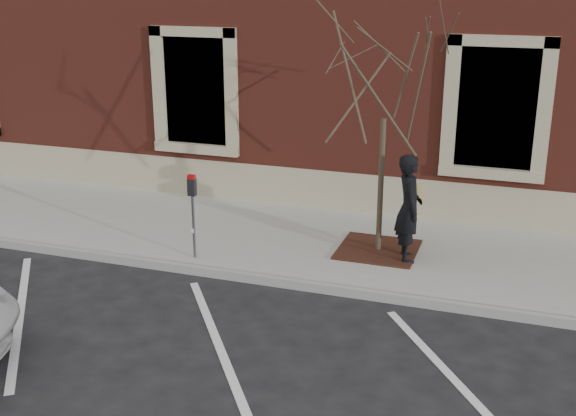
% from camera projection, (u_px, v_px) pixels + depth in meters
% --- Properties ---
extents(ground, '(120.00, 120.00, 0.00)m').
position_uv_depth(ground, '(276.00, 284.00, 11.56)').
color(ground, '#28282B').
rests_on(ground, ground).
extents(sidewalk_near, '(40.00, 3.50, 0.15)m').
position_uv_depth(sidewalk_near, '(308.00, 242.00, 13.11)').
color(sidewalk_near, '#B3B2A8').
rests_on(sidewalk_near, ground).
extents(curb_near, '(40.00, 0.12, 0.15)m').
position_uv_depth(curb_near, '(275.00, 281.00, 11.49)').
color(curb_near, '#9E9E99').
rests_on(curb_near, ground).
extents(parking_stripes, '(28.00, 4.40, 0.01)m').
position_uv_depth(parking_stripes, '(220.00, 349.00, 9.58)').
color(parking_stripes, silver).
rests_on(parking_stripes, ground).
extents(building_civic, '(40.00, 8.62, 8.00)m').
position_uv_depth(building_civic, '(384.00, 4.00, 17.24)').
color(building_civic, maroon).
rests_on(building_civic, ground).
extents(man, '(0.61, 0.76, 1.82)m').
position_uv_depth(man, '(409.00, 208.00, 11.87)').
color(man, black).
rests_on(man, sidewalk_near).
extents(parking_meter, '(0.13, 0.10, 1.45)m').
position_uv_depth(parking_meter, '(193.00, 201.00, 11.92)').
color(parking_meter, '#595B60').
rests_on(parking_meter, sidewalk_near).
extents(tree_grate, '(1.34, 1.34, 0.03)m').
position_uv_depth(tree_grate, '(378.00, 249.00, 12.53)').
color(tree_grate, '#3F1A14').
rests_on(tree_grate, sidewalk_near).
extents(sapling, '(2.53, 2.53, 4.22)m').
position_uv_depth(sapling, '(385.00, 80.00, 11.60)').
color(sapling, '#483B2B').
rests_on(sapling, sidewalk_near).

